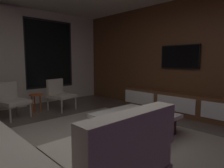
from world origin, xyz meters
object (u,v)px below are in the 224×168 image
at_px(coffee_table, 135,124).
at_px(accent_chair_near_window, 59,93).
at_px(book_stack_on_coffee_table, 127,114).
at_px(sectional_couch, 10,161).
at_px(mounted_tv, 180,57).
at_px(side_stool, 36,98).
at_px(media_console, 182,104).
at_px(accent_chair_by_curtain, 11,98).

bearing_deg(coffee_table, accent_chair_near_window, 91.01).
xyz_separation_m(coffee_table, book_stack_on_coffee_table, (-0.17, 0.04, 0.19)).
distance_m(coffee_table, accent_chair_near_window, 2.49).
relative_size(sectional_couch, mounted_tv, 2.58).
distance_m(book_stack_on_coffee_table, side_stool, 2.56).
relative_size(coffee_table, media_console, 0.37).
distance_m(side_stool, media_console, 3.45).
bearing_deg(accent_chair_by_curtain, book_stack_on_coffee_table, -67.74).
bearing_deg(accent_chair_near_window, sectional_couch, -127.26).
xyz_separation_m(accent_chair_by_curtain, mounted_tv, (3.11, -2.30, 0.92)).
height_order(book_stack_on_coffee_table, accent_chair_by_curtain, accent_chair_by_curtain).
height_order(coffee_table, side_stool, side_stool).
height_order(sectional_couch, mounted_tv, mounted_tv).
height_order(book_stack_on_coffee_table, mounted_tv, mounted_tv).
bearing_deg(coffee_table, side_stool, 103.87).
relative_size(side_stool, mounted_tv, 0.47).
distance_m(book_stack_on_coffee_table, accent_chair_near_window, 2.45).
bearing_deg(mounted_tv, side_stool, 137.83).
bearing_deg(media_console, accent_chair_by_curtain, 139.54).
height_order(sectional_couch, media_console, sectional_couch).
bearing_deg(sectional_couch, media_console, 2.13).
relative_size(coffee_table, book_stack_on_coffee_table, 4.71).
distance_m(sectional_couch, side_stool, 2.99).
relative_size(book_stack_on_coffee_table, accent_chair_near_window, 0.32).
relative_size(coffee_table, side_stool, 2.52).
bearing_deg(media_console, accent_chair_near_window, 126.20).
height_order(sectional_couch, coffee_table, sectional_couch).
bearing_deg(mounted_tv, accent_chair_near_window, 131.26).
relative_size(sectional_couch, media_console, 0.81).
height_order(accent_chair_by_curtain, media_console, accent_chair_by_curtain).
bearing_deg(side_stool, sectional_couch, -117.44).
distance_m(accent_chair_by_curtain, side_stool, 0.57).
distance_m(accent_chair_near_window, mounted_tv, 3.12).
bearing_deg(sectional_couch, accent_chair_near_window, 52.74).
xyz_separation_m(coffee_table, accent_chair_near_window, (-0.04, 2.48, 0.25)).
height_order(accent_chair_near_window, side_stool, accent_chair_near_window).
bearing_deg(side_stool, coffee_table, -76.13).
relative_size(accent_chair_near_window, side_stool, 1.70).
xyz_separation_m(sectional_couch, book_stack_on_coffee_table, (1.84, 0.13, 0.09)).
relative_size(accent_chair_by_curtain, media_console, 0.25).
bearing_deg(accent_chair_by_curtain, sectional_couch, -107.10).
bearing_deg(coffee_table, mounted_tv, 7.10).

